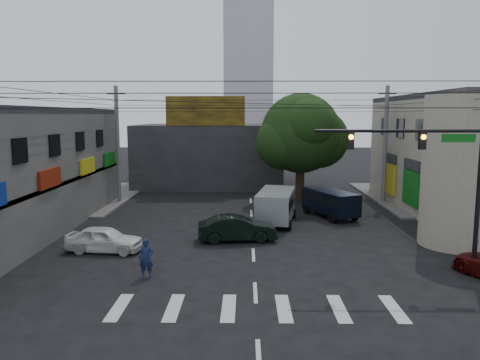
{
  "coord_description": "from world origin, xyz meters",
  "views": [
    {
      "loc": [
        -0.37,
        -20.67,
        6.97
      ],
      "look_at": [
        -0.7,
        4.0,
        3.52
      ],
      "focal_mm": 35.0,
      "sensor_mm": 36.0,
      "label": 1
    }
  ],
  "objects_px": {
    "white_compact": "(104,239)",
    "silver_minivan": "(276,207)",
    "dark_sedan": "(237,228)",
    "street_tree": "(301,134)",
    "traffic_gantry": "(441,166)",
    "navy_van": "(330,204)",
    "utility_pole_far_right": "(385,145)",
    "traffic_officer": "(146,259)",
    "utility_pole_far_left": "(118,145)"
  },
  "relations": [
    {
      "from": "street_tree",
      "to": "white_compact",
      "type": "xyz_separation_m",
      "value": [
        -11.62,
        -14.54,
        -4.81
      ]
    },
    {
      "from": "traffic_officer",
      "to": "street_tree",
      "type": "bearing_deg",
      "value": 61.63
    },
    {
      "from": "white_compact",
      "to": "utility_pole_far_left",
      "type": "bearing_deg",
      "value": 17.89
    },
    {
      "from": "street_tree",
      "to": "white_compact",
      "type": "relative_size",
      "value": 2.16
    },
    {
      "from": "street_tree",
      "to": "silver_minivan",
      "type": "height_order",
      "value": "street_tree"
    },
    {
      "from": "traffic_gantry",
      "to": "dark_sedan",
      "type": "xyz_separation_m",
      "value": [
        -8.69,
        5.64,
        -4.12
      ]
    },
    {
      "from": "traffic_gantry",
      "to": "silver_minivan",
      "type": "bearing_deg",
      "value": 122.16
    },
    {
      "from": "traffic_officer",
      "to": "traffic_gantry",
      "type": "bearing_deg",
      "value": -1.58
    },
    {
      "from": "traffic_gantry",
      "to": "utility_pole_far_right",
      "type": "height_order",
      "value": "utility_pole_far_right"
    },
    {
      "from": "silver_minivan",
      "to": "dark_sedan",
      "type": "bearing_deg",
      "value": 161.05
    },
    {
      "from": "utility_pole_far_right",
      "to": "traffic_officer",
      "type": "height_order",
      "value": "utility_pole_far_right"
    },
    {
      "from": "navy_van",
      "to": "traffic_officer",
      "type": "height_order",
      "value": "navy_van"
    },
    {
      "from": "utility_pole_far_left",
      "to": "utility_pole_far_right",
      "type": "distance_m",
      "value": 21.0
    },
    {
      "from": "street_tree",
      "to": "silver_minivan",
      "type": "bearing_deg",
      "value": -106.89
    },
    {
      "from": "utility_pole_far_left",
      "to": "dark_sedan",
      "type": "relative_size",
      "value": 2.05
    },
    {
      "from": "dark_sedan",
      "to": "utility_pole_far_right",
      "type": "bearing_deg",
      "value": -51.64
    },
    {
      "from": "utility_pole_far_right",
      "to": "traffic_officer",
      "type": "distance_m",
      "value": 23.33
    },
    {
      "from": "street_tree",
      "to": "utility_pole_far_left",
      "type": "height_order",
      "value": "utility_pole_far_left"
    },
    {
      "from": "utility_pole_far_left",
      "to": "traffic_gantry",
      "type": "bearing_deg",
      "value": -42.86
    },
    {
      "from": "street_tree",
      "to": "white_compact",
      "type": "height_order",
      "value": "street_tree"
    },
    {
      "from": "utility_pole_far_right",
      "to": "traffic_gantry",
      "type": "bearing_deg",
      "value": -98.94
    },
    {
      "from": "street_tree",
      "to": "dark_sedan",
      "type": "relative_size",
      "value": 1.94
    },
    {
      "from": "street_tree",
      "to": "traffic_officer",
      "type": "distance_m",
      "value": 20.8
    },
    {
      "from": "dark_sedan",
      "to": "silver_minivan",
      "type": "relative_size",
      "value": 0.86
    },
    {
      "from": "utility_pole_far_left",
      "to": "traffic_officer",
      "type": "height_order",
      "value": "utility_pole_far_left"
    },
    {
      "from": "navy_van",
      "to": "white_compact",
      "type": "bearing_deg",
      "value": 98.39
    },
    {
      "from": "traffic_gantry",
      "to": "utility_pole_far_left",
      "type": "relative_size",
      "value": 0.78
    },
    {
      "from": "white_compact",
      "to": "silver_minivan",
      "type": "xyz_separation_m",
      "value": [
        9.18,
        6.5,
        0.4
      ]
    },
    {
      "from": "white_compact",
      "to": "traffic_officer",
      "type": "distance_m",
      "value": 4.82
    },
    {
      "from": "traffic_gantry",
      "to": "utility_pole_far_left",
      "type": "bearing_deg",
      "value": 137.14
    },
    {
      "from": "utility_pole_far_left",
      "to": "dark_sedan",
      "type": "distance_m",
      "value": 15.4
    },
    {
      "from": "white_compact",
      "to": "dark_sedan",
      "type": "bearing_deg",
      "value": -66.34
    },
    {
      "from": "traffic_gantry",
      "to": "dark_sedan",
      "type": "height_order",
      "value": "traffic_gantry"
    },
    {
      "from": "traffic_gantry",
      "to": "utility_pole_far_left",
      "type": "distance_m",
      "value": 25.0
    },
    {
      "from": "silver_minivan",
      "to": "navy_van",
      "type": "bearing_deg",
      "value": -53.69
    },
    {
      "from": "traffic_gantry",
      "to": "utility_pole_far_right",
      "type": "bearing_deg",
      "value": 81.06
    },
    {
      "from": "street_tree",
      "to": "dark_sedan",
      "type": "xyz_separation_m",
      "value": [
        -4.87,
        -12.37,
        -4.76
      ]
    },
    {
      "from": "street_tree",
      "to": "utility_pole_far_left",
      "type": "bearing_deg",
      "value": -176.05
    },
    {
      "from": "street_tree",
      "to": "navy_van",
      "type": "relative_size",
      "value": 1.77
    },
    {
      "from": "utility_pole_far_right",
      "to": "navy_van",
      "type": "relative_size",
      "value": 1.87
    },
    {
      "from": "traffic_officer",
      "to": "dark_sedan",
      "type": "bearing_deg",
      "value": 54.49
    },
    {
      "from": "street_tree",
      "to": "traffic_gantry",
      "type": "bearing_deg",
      "value": -78.01
    },
    {
      "from": "utility_pole_far_left",
      "to": "street_tree",
      "type": "bearing_deg",
      "value": 3.95
    },
    {
      "from": "dark_sedan",
      "to": "silver_minivan",
      "type": "distance_m",
      "value": 4.97
    },
    {
      "from": "street_tree",
      "to": "utility_pole_far_right",
      "type": "relative_size",
      "value": 0.95
    },
    {
      "from": "street_tree",
      "to": "utility_pole_far_left",
      "type": "xyz_separation_m",
      "value": [
        -14.5,
        -1.0,
        -0.87
      ]
    },
    {
      "from": "silver_minivan",
      "to": "navy_van",
      "type": "distance_m",
      "value": 4.25
    },
    {
      "from": "street_tree",
      "to": "navy_van",
      "type": "height_order",
      "value": "street_tree"
    },
    {
      "from": "traffic_gantry",
      "to": "utility_pole_far_left",
      "type": "xyz_separation_m",
      "value": [
        -18.32,
        17.0,
        -0.23
      ]
    },
    {
      "from": "dark_sedan",
      "to": "street_tree",
      "type": "bearing_deg",
      "value": -28.12
    }
  ]
}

